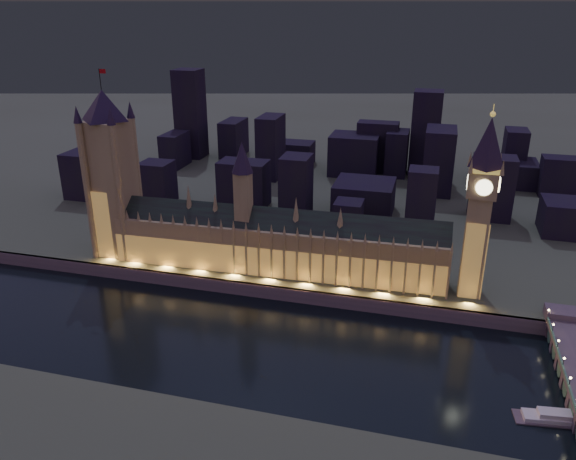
% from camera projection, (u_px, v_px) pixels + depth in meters
% --- Properties ---
extents(ground_plane, '(2000.00, 2000.00, 0.00)m').
position_uv_depth(ground_plane, '(251.00, 336.00, 288.09)').
color(ground_plane, black).
rests_on(ground_plane, ground).
extents(north_bank, '(2000.00, 960.00, 8.00)m').
position_uv_depth(north_bank, '(374.00, 127.00, 751.76)').
color(north_bank, '#3F4732').
rests_on(north_bank, ground).
extents(embankment_wall, '(2000.00, 2.50, 8.00)m').
position_uv_depth(embankment_wall, '(273.00, 293.00, 323.26)').
color(embankment_wall, '#4F424C').
rests_on(embankment_wall, ground).
extents(palace_of_westminster, '(202.00, 25.06, 78.00)m').
position_uv_depth(palace_of_westminster, '(275.00, 242.00, 334.58)').
color(palace_of_westminster, '#896D4D').
rests_on(palace_of_westminster, north_bank).
extents(victoria_tower, '(31.68, 31.68, 115.83)m').
position_uv_depth(victoria_tower, '(111.00, 167.00, 345.22)').
color(victoria_tower, '#896D4D').
rests_on(victoria_tower, north_bank).
extents(elizabeth_tower, '(18.00, 18.00, 104.95)m').
position_uv_depth(elizabeth_tower, '(482.00, 194.00, 292.52)').
color(elizabeth_tower, '#896D4D').
rests_on(elizabeth_tower, north_bank).
extents(river_boat, '(39.63, 13.81, 4.50)m').
position_uv_depth(river_boat, '(564.00, 418.00, 229.14)').
color(river_boat, '#4F424C').
rests_on(river_boat, ground).
extents(city_backdrop, '(481.65, 215.63, 89.24)m').
position_uv_depth(city_backdrop, '(376.00, 160.00, 489.82)').
color(city_backdrop, black).
rests_on(city_backdrop, north_bank).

